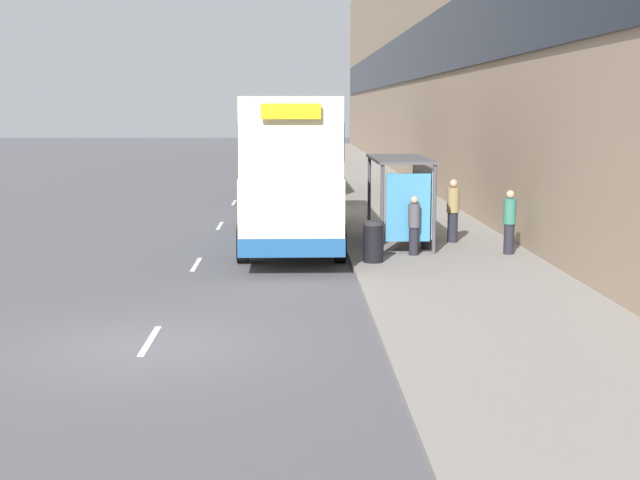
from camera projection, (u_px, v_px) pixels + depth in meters
name	position (u px, v px, depth m)	size (l,w,h in m)	color
ground_plane	(146.00, 348.00, 15.09)	(220.00, 220.00, 0.00)	#515156
pavement	(358.00, 175.00, 53.35)	(5.00, 93.00, 0.14)	gray
terrace_facade	(427.00, 46.00, 52.37)	(3.10, 93.00, 15.37)	#9E846B
lane_mark_0	(150.00, 341.00, 15.52)	(0.12, 2.00, 0.01)	silver
lane_mark_1	(196.00, 264.00, 23.13)	(0.12, 2.00, 0.01)	silver
lane_mark_2	(220.00, 226.00, 30.73)	(0.12, 2.00, 0.01)	silver
lane_mark_3	(234.00, 202.00, 38.33)	(0.12, 2.00, 0.01)	silver
lane_mark_4	(243.00, 187.00, 45.93)	(0.12, 2.00, 0.01)	silver
lane_mark_5	(250.00, 176.00, 53.54)	(0.12, 2.00, 0.01)	silver
bus_shelter	(407.00, 184.00, 25.34)	(1.60, 4.20, 2.48)	#4C4C51
double_decker_bus_near	(291.00, 167.00, 26.59)	(2.85, 11.47, 4.30)	beige
double_decker_bus_ahead	(287.00, 146.00, 41.14)	(2.85, 10.82, 4.30)	beige
car_0	(281.00, 158.00, 56.13)	(2.03, 4.59, 1.85)	#B7B799
car_1	(292.00, 153.00, 63.82)	(1.96, 4.18, 1.75)	navy
pedestrian_at_shelter	(427.00, 216.00, 24.72)	(0.35, 0.35, 1.79)	#23232D
pedestrian_1	(509.00, 222.00, 23.82)	(0.34, 0.34, 1.72)	#23232D
pedestrian_2	(453.00, 210.00, 25.93)	(0.36, 0.36, 1.84)	#23232D
pedestrian_3	(414.00, 225.00, 23.65)	(0.31, 0.31, 1.58)	#23232D
litter_bin	(373.00, 241.00, 22.61)	(0.55, 0.55, 1.05)	black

